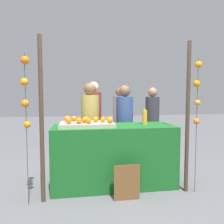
{
  "coord_description": "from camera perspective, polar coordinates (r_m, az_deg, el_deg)",
  "views": [
    {
      "loc": [
        -0.54,
        -3.29,
        1.39
      ],
      "look_at": [
        0.0,
        0.15,
        1.14
      ],
      "focal_mm": 34.52,
      "sensor_mm": 36.0,
      "label": 1
    }
  ],
  "objects": [
    {
      "name": "ground_plane",
      "position": [
        3.61,
        0.39,
        -18.5
      ],
      "size": [
        24.0,
        24.0,
        0.0
      ],
      "primitive_type": "plane",
      "color": "slate"
    },
    {
      "name": "stall_counter",
      "position": [
        3.46,
        0.4,
        -11.31
      ],
      "size": [
        1.86,
        0.75,
        0.94
      ],
      "primitive_type": "cube",
      "color": "#196023",
      "rests_on": "ground_plane"
    },
    {
      "name": "orange_tray",
      "position": [
        3.29,
        -6.65,
        -3.27
      ],
      "size": [
        0.81,
        0.55,
        0.06
      ],
      "primitive_type": "cube",
      "color": "#B2AD99",
      "rests_on": "stall_counter"
    },
    {
      "name": "orange_0",
      "position": [
        3.35,
        -0.62,
        -1.96
      ],
      "size": [
        0.07,
        0.07,
        0.07
      ],
      "primitive_type": "sphere",
      "color": "orange",
      "rests_on": "orange_tray"
    },
    {
      "name": "orange_1",
      "position": [
        3.29,
        -2.45,
        -2.03
      ],
      "size": [
        0.08,
        0.08,
        0.08
      ],
      "primitive_type": "sphere",
      "color": "orange",
      "rests_on": "orange_tray"
    },
    {
      "name": "orange_2",
      "position": [
        3.18,
        -11.34,
        -2.32
      ],
      "size": [
        0.08,
        0.08,
        0.08
      ],
      "primitive_type": "sphere",
      "color": "orange",
      "rests_on": "orange_tray"
    },
    {
      "name": "orange_3",
      "position": [
        3.32,
        -4.29,
        -1.93
      ],
      "size": [
        0.08,
        0.08,
        0.08
      ],
      "primitive_type": "sphere",
      "color": "orange",
      "rests_on": "orange_tray"
    },
    {
      "name": "orange_4",
      "position": [
        3.24,
        -7.22,
        -2.09
      ],
      "size": [
        0.08,
        0.08,
        0.08
      ],
      "primitive_type": "sphere",
      "color": "orange",
      "rests_on": "orange_tray"
    },
    {
      "name": "orange_5",
      "position": [
        3.18,
        -0.53,
        -2.14
      ],
      "size": [
        0.09,
        0.09,
        0.09
      ],
      "primitive_type": "sphere",
      "color": "orange",
      "rests_on": "orange_tray"
    },
    {
      "name": "orange_6",
      "position": [
        3.16,
        -8.72,
        -2.29
      ],
      "size": [
        0.08,
        0.08,
        0.08
      ],
      "primitive_type": "sphere",
      "color": "orange",
      "rests_on": "orange_tray"
    },
    {
      "name": "orange_7",
      "position": [
        3.15,
        -6.18,
        -2.38
      ],
      "size": [
        0.07,
        0.07,
        0.07
      ],
      "primitive_type": "sphere",
      "color": "orange",
      "rests_on": "orange_tray"
    },
    {
      "name": "orange_8",
      "position": [
        3.5,
        -10.01,
        -1.71
      ],
      "size": [
        0.08,
        0.08,
        0.08
      ],
      "primitive_type": "sphere",
      "color": "orange",
      "rests_on": "orange_tray"
    },
    {
      "name": "orange_9",
      "position": [
        3.36,
        -6.84,
        -1.9
      ],
      "size": [
        0.08,
        0.08,
        0.08
      ],
      "primitive_type": "sphere",
      "color": "orange",
      "rests_on": "orange_tray"
    },
    {
      "name": "orange_10",
      "position": [
        3.43,
        -11.74,
        -1.75
      ],
      "size": [
        0.09,
        0.09,
        0.09
      ],
      "primitive_type": "sphere",
      "color": "orange",
      "rests_on": "orange_tray"
    },
    {
      "name": "juice_bottle",
      "position": [
        3.51,
        8.68,
        -1.39
      ],
      "size": [
        0.08,
        0.08,
        0.25
      ],
      "color": "orange",
      "rests_on": "stall_counter"
    },
    {
      "name": "chalkboard_sign",
      "position": [
        3.04,
        3.93,
        -18.18
      ],
      "size": [
        0.35,
        0.03,
        0.5
      ],
      "color": "brown",
      "rests_on": "ground_plane"
    },
    {
      "name": "vendor_left",
      "position": [
        4.03,
        -5.79,
        -4.83
      ],
      "size": [
        0.33,
        0.33,
        1.64
      ],
      "color": "tan",
      "rests_on": "ground_plane"
    },
    {
      "name": "vendor_right",
      "position": [
        4.12,
        3.34,
        -4.88
      ],
      "size": [
        0.32,
        0.32,
        1.6
      ],
      "color": "#384C8C",
      "rests_on": "ground_plane"
    },
    {
      "name": "crowd_person_0",
      "position": [
        5.13,
        10.59,
        -3.17
      ],
      "size": [
        0.32,
        0.32,
        1.6
      ],
      "color": "#333338",
      "rests_on": "ground_plane"
    },
    {
      "name": "crowd_person_1",
      "position": [
        5.47,
        2.03,
        -2.57
      ],
      "size": [
        0.32,
        0.32,
        1.61
      ],
      "color": "#99999E",
      "rests_on": "ground_plane"
    },
    {
      "name": "crowd_person_2",
      "position": [
        4.84,
        -4.84,
        -2.91
      ],
      "size": [
        0.34,
        0.34,
        1.71
      ],
      "color": "maroon",
      "rests_on": "ground_plane"
    },
    {
      "name": "canopy_post_left",
      "position": [
        2.93,
        -18.16,
        -2.07
      ],
      "size": [
        0.06,
        0.06,
        2.17
      ],
      "primitive_type": "cylinder",
      "color": "#473828",
      "rests_on": "ground_plane"
    },
    {
      "name": "canopy_post_right",
      "position": [
        3.28,
        19.38,
        -1.44
      ],
      "size": [
        0.06,
        0.06,
        2.17
      ],
      "primitive_type": "cylinder",
      "color": "#473828",
      "rests_on": "ground_plane"
    },
    {
      "name": "garland_strand_left",
      "position": [
        2.89,
        -21.99,
        5.28
      ],
      "size": [
        0.11,
        0.11,
        1.94
      ],
      "color": "#2D4C23",
      "rests_on": "ground_plane"
    },
    {
      "name": "garland_strand_right",
      "position": [
        3.28,
        21.67,
        5.14
      ],
      "size": [
        0.11,
        0.1,
        1.94
      ],
      "color": "#2D4C23",
      "rests_on": "ground_plane"
    }
  ]
}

